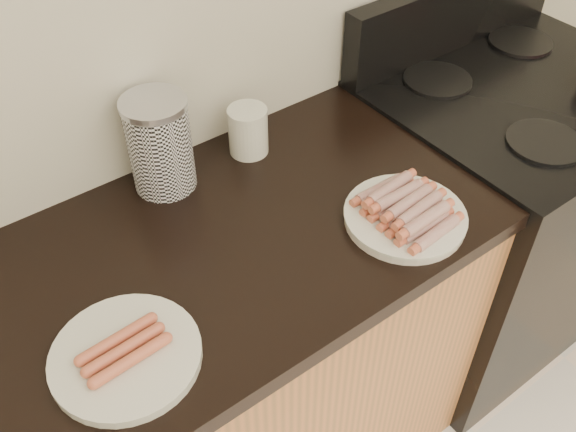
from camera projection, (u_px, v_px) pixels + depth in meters
stove at (493, 216)px, 1.97m from camera, size 0.76×0.65×0.91m
stove_panel at (455, 12)px, 1.76m from camera, size 0.76×0.06×0.20m
burner_near_left at (545, 142)px, 1.49m from camera, size 0.18×0.18×0.01m
burner_far_left at (437, 80)px, 1.68m from camera, size 0.18×0.18×0.01m
burner_far_right at (520, 42)px, 1.83m from camera, size 0.18×0.18×0.01m
main_plate at (405, 218)px, 1.31m from camera, size 0.26×0.26×0.02m
side_plate at (126, 356)px, 1.07m from camera, size 0.34×0.34×0.02m
hotdog_pile at (407, 208)px, 1.29m from camera, size 0.12×0.19×0.05m
plain_sausages at (124, 349)px, 1.05m from camera, size 0.14×0.08×0.02m
canister at (160, 144)px, 1.33m from camera, size 0.14×0.14×0.21m
mug at (248, 131)px, 1.45m from camera, size 0.11×0.11×0.11m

